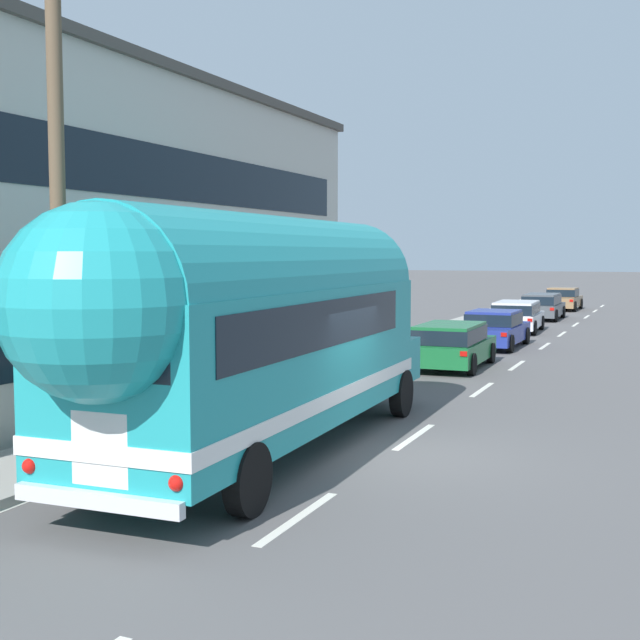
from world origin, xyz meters
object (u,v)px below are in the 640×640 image
Objects in this scene: car_second at (494,327)px; utility_pole at (58,191)px; car_third at (517,314)px; car_fourth at (542,305)px; painted_bus at (257,324)px; car_lead at (451,343)px; car_fifth at (563,298)px.

utility_pole is at bearing -97.15° from car_second.
car_third is 7.53m from car_fourth.
car_third is at bearing 85.08° from utility_pole.
painted_bus is at bearing -89.86° from car_third.
utility_pole is 1.92× the size of car_fourth.
car_second is (0.04, 6.20, -0.05)m from car_lead.
car_second is at bearing 89.36° from painted_bus.
utility_pole is 34.63m from car_fourth.
car_fifth is at bearing 90.03° from painted_bus.
utility_pole reaches higher than car_third.
car_fifth is (0.05, 8.13, -0.06)m from car_fourth.
car_fourth is (-0.27, 13.82, 0.04)m from car_second.
painted_bus reaches higher than car_lead.
car_second is 1.03× the size of car_fourth.
painted_bus is at bearing -89.97° from car_fifth.
painted_bus is at bearing -90.64° from car_second.
utility_pole is 1.86× the size of car_second.
car_fifth is at bearing 90.59° from car_second.
painted_bus is at bearing 40.11° from utility_pole.
car_third and car_fourth have the same top height.
car_second and car_fourth have the same top height.
car_lead is at bearing 89.24° from painted_bus.
car_fourth is at bearing 91.13° from car_second.
utility_pole is at bearing -94.92° from car_third.
car_fifth is at bearing 89.68° from car_fourth.
painted_bus is at bearing -89.89° from car_fourth.
utility_pole reaches higher than car_fourth.
utility_pole is 1.95× the size of car_third.
car_second is at bearing 82.85° from utility_pole.
painted_bus is 32.40m from car_fourth.
car_fifth is (-0.23, 21.95, -0.01)m from car_second.
painted_bus reaches higher than car_fifth.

